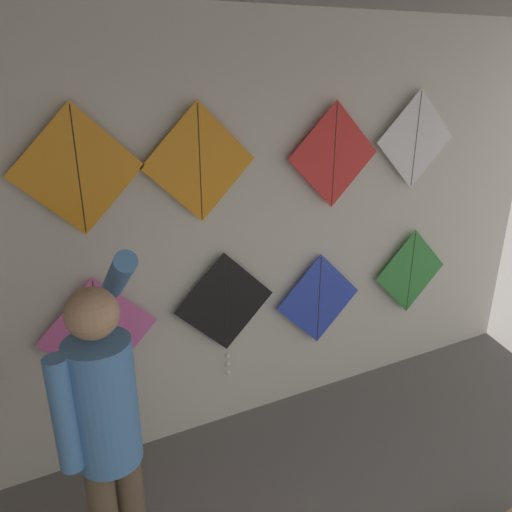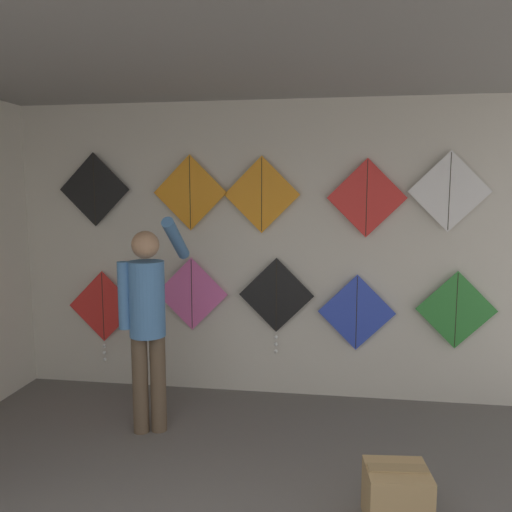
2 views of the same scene
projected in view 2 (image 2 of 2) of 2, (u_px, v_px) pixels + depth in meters
back_panel at (269, 251)px, 4.76m from camera, size 5.75×0.06×2.80m
ceiling_slab at (233, 39)px, 2.84m from camera, size 5.75×4.30×0.04m
shopkeeper at (148, 313)px, 4.00m from camera, size 0.43×0.67×1.76m
cardboard_box at (397, 497)px, 2.93m from camera, size 0.39×0.34×0.36m
kite_0 at (103, 309)px, 4.99m from camera, size 0.71×0.04×0.92m
kite_1 at (192, 294)px, 4.84m from camera, size 0.71×0.01×0.71m
kite_2 at (276, 298)px, 4.72m from camera, size 0.71×0.04×0.92m
kite_3 at (357, 312)px, 4.63m from camera, size 0.71×0.01×0.71m
kite_4 at (456, 310)px, 4.49m from camera, size 0.71×0.01×0.71m
kite_5 at (94, 190)px, 4.85m from camera, size 0.71×0.01×0.71m
kite_6 at (190, 193)px, 4.71m from camera, size 0.71×0.01×0.71m
kite_7 at (262, 195)px, 4.62m from camera, size 0.71×0.01×0.71m
kite_8 at (367, 198)px, 4.48m from camera, size 0.71×0.01×0.71m
kite_9 at (450, 191)px, 4.37m from camera, size 0.71×0.01×0.71m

